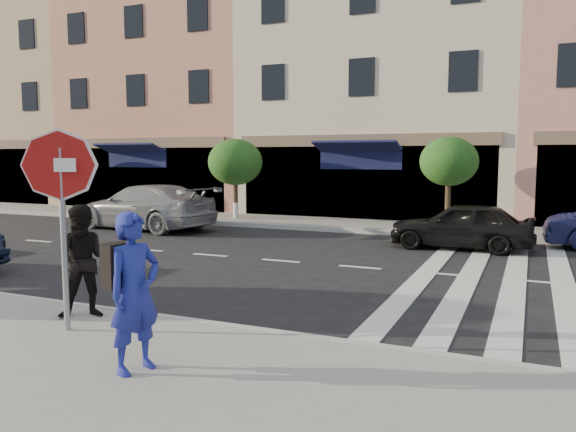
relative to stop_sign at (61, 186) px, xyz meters
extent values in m
plane|color=black|center=(0.26, 2.62, -2.14)|extent=(120.00, 120.00, 0.00)
cube|color=gray|center=(0.26, -1.13, -2.06)|extent=(60.00, 4.50, 0.15)
cube|color=gray|center=(0.26, 13.62, -2.06)|extent=(60.00, 3.00, 0.15)
cube|color=tan|center=(-21.74, 19.62, 3.86)|extent=(12.00, 9.00, 12.00)
cube|color=tan|center=(-10.74, 19.62, 4.86)|extent=(10.00, 9.00, 14.00)
cube|color=beige|center=(-0.24, 19.62, 3.36)|extent=(11.00, 9.00, 11.00)
cylinder|color=#473323|center=(-13.74, 13.42, -1.16)|extent=(0.18, 0.18, 1.65)
cylinder|color=silver|center=(-13.74, 13.42, -1.69)|extent=(0.20, 0.20, 0.60)
ellipsoid|color=#154A19|center=(-13.74, 13.42, 0.21)|extent=(2.00, 2.00, 1.70)
cylinder|color=#473323|center=(-4.74, 13.42, -1.19)|extent=(0.18, 0.18, 1.60)
cylinder|color=silver|center=(-4.74, 13.42, -1.69)|extent=(0.20, 0.20, 0.60)
ellipsoid|color=#154A19|center=(-4.74, 13.42, 0.18)|extent=(2.10, 2.10, 1.79)
cylinder|color=#473323|center=(3.26, 13.42, -1.14)|extent=(0.18, 0.18, 1.71)
cylinder|color=silver|center=(3.26, 13.42, -1.69)|extent=(0.20, 0.20, 0.60)
ellipsoid|color=#154A19|center=(3.26, 13.42, 0.24)|extent=(1.90, 1.90, 1.62)
cylinder|color=gray|center=(0.00, 0.02, -0.74)|extent=(0.10, 0.10, 2.50)
cylinder|color=white|center=(0.00, 0.01, 0.28)|extent=(0.93, 0.33, 0.98)
cylinder|color=#9E1411|center=(0.00, -0.01, 0.28)|extent=(0.87, 0.32, 0.91)
cube|color=white|center=(0.00, -0.04, 0.28)|extent=(0.49, 0.18, 0.18)
imported|color=navy|center=(1.83, -0.79, -1.09)|extent=(0.58, 0.74, 1.79)
imported|color=black|center=(-0.22, 0.62, -1.15)|extent=(1.04, 1.00, 1.68)
imported|color=gray|center=(-6.60, 10.22, -1.35)|extent=(5.65, 2.89, 1.57)
imported|color=black|center=(4.06, 10.22, -1.49)|extent=(3.83, 1.56, 1.30)
camera|label=1|loc=(5.81, -5.67, 0.40)|focal=35.00mm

